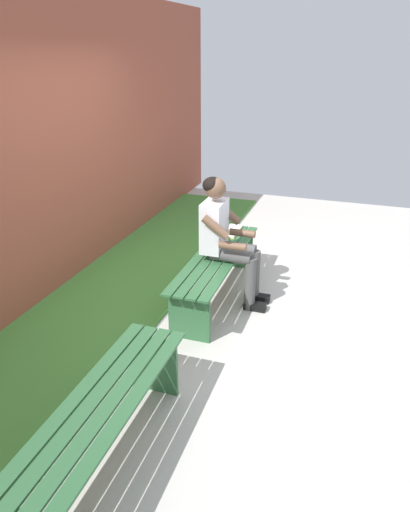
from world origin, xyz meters
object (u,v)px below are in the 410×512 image
at_px(bench_far, 102,418).
at_px(apple, 227,239).
at_px(person_seated, 226,236).
at_px(book_open, 232,231).
at_px(bench_near, 216,266).

relative_size(bench_far, apple, 22.81).
height_order(person_seated, apple, person_seated).
bearing_deg(person_seated, apple, -165.70).
relative_size(apple, book_open, 0.18).
height_order(bench_near, apple, apple).
bearing_deg(book_open, person_seated, 10.46).
relative_size(bench_far, person_seated, 1.33).
xyz_separation_m(apple, book_open, (-0.32, -0.04, -0.03)).
bearing_deg(apple, book_open, -173.14).
xyz_separation_m(bench_near, person_seated, (0.02, 0.10, 0.35)).
bearing_deg(book_open, bench_far, 0.17).
height_order(person_seated, book_open, person_seated).
height_order(bench_near, person_seated, person_seated).
bearing_deg(book_open, apple, 6.40).
bearing_deg(apple, bench_far, -0.14).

